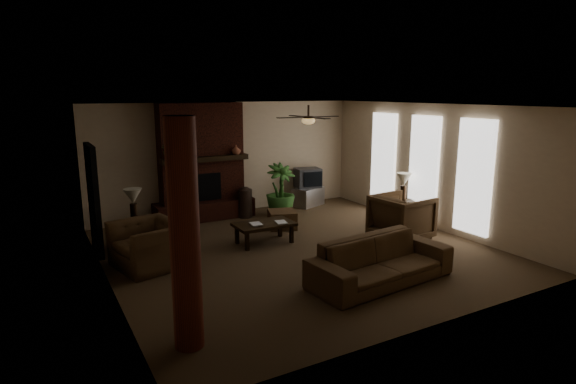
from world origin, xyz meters
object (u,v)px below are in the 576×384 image
tv_stand (308,196)px  side_table_right (402,212)px  log_column (185,237)px  floor_plant (280,202)px  armchair_left (149,238)px  floor_vase (245,200)px  side_table_left (139,234)px  armchair_right (402,215)px  coffee_table (264,226)px  ottoman (282,219)px  lamp_right (404,182)px  sofa (381,254)px  lamp_left (133,199)px

tv_stand → side_table_right: bearing=-90.2°
log_column → floor_plant: bearing=51.4°
log_column → armchair_left: size_ratio=2.29×
floor_vase → side_table_left: (-2.80, -1.08, -0.16)m
armchair_right → side_table_right: size_ratio=1.94×
coffee_table → ottoman: size_ratio=2.00×
coffee_table → lamp_right: lamp_right is taller
armchair_left → side_table_left: bearing=164.0°
armchair_left → lamp_right: bearing=76.3°
floor_vase → floor_plant: 0.88m
armchair_left → coffee_table: (2.36, 0.17, -0.16)m
floor_plant → side_table_left: 3.70m
sofa → floor_plant: 4.51m
side_table_left → floor_vase: bearing=21.1°
floor_vase → lamp_left: bearing=-159.7°
log_column → coffee_table: (2.58, 3.13, -1.03)m
armchair_right → floor_vase: armchair_right is taller
sofa → floor_plant: size_ratio=1.88×
floor_plant → lamp_left: (-3.67, -0.73, 0.63)m
log_column → tv_stand: 7.56m
floor_plant → ottoman: bearing=-116.1°
side_table_left → lamp_right: (5.83, -1.21, 0.73)m
lamp_left → floor_vase: bearing=20.3°
ottoman → armchair_left: bearing=-163.3°
armchair_left → ottoman: armchair_left is taller
side_table_left → tv_stand: bearing=15.9°
sofa → armchair_right: bearing=34.2°
armchair_left → floor_plant: bearing=104.4°
armchair_right → lamp_left: size_ratio=1.64×
lamp_right → lamp_left: bearing=168.1°
ottoman → tv_stand: (1.66, 1.56, 0.05)m
armchair_right → log_column: bearing=104.6°
lamp_left → lamp_right: 6.01m
log_column → side_table_left: bearing=86.2°
sofa → lamp_right: bearing=36.7°
armchair_right → floor_vase: (-2.09, 3.28, -0.10)m
log_column → side_table_right: (6.10, 2.92, -1.12)m
armchair_right → ottoman: bearing=35.3°
ottoman → lamp_right: 2.97m
log_column → coffee_table: 4.19m
lamp_left → side_table_right: bearing=-11.8°
side_table_right → armchair_left: bearing=179.6°
lamp_left → lamp_right: same height
armchair_right → side_table_left: (-4.90, 2.19, -0.26)m
log_column → sofa: log_column is taller
armchair_left → floor_vase: 3.63m
ottoman → sofa: bearing=-91.4°
sofa → side_table_right: (2.76, 2.52, -0.21)m
sofa → armchair_right: size_ratio=2.33×
log_column → floor_plant: log_column is taller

